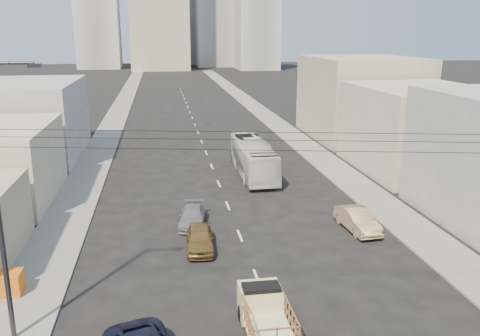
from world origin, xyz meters
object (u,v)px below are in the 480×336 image
object	(u,v)px
sedan_tan	(357,220)
crate_stack	(3,284)
flatbed_pickup	(265,311)
city_bus	(253,158)
sedan_grey	(192,216)
sedan_brown	(200,239)

from	to	relation	value
sedan_tan	crate_stack	bearing A→B (deg)	-170.06
flatbed_pickup	city_bus	bearing A→B (deg)	80.79
flatbed_pickup	sedan_grey	world-z (taller)	flatbed_pickup
sedan_brown	sedan_tan	distance (m)	10.81
sedan_brown	crate_stack	size ratio (longest dim) A/B	2.30
sedan_grey	crate_stack	bearing A→B (deg)	-132.55
sedan_brown	city_bus	bearing A→B (deg)	71.90
flatbed_pickup	sedan_tan	distance (m)	13.93
sedan_grey	sedan_brown	bearing A→B (deg)	-79.97
city_bus	crate_stack	bearing A→B (deg)	-128.93
sedan_brown	sedan_tan	world-z (taller)	sedan_tan
flatbed_pickup	sedan_tan	xyz separation A→B (m)	(8.61, 10.94, -0.36)
city_bus	sedan_tan	distance (m)	15.44
sedan_grey	crate_stack	distance (m)	13.10
sedan_grey	flatbed_pickup	bearing A→B (deg)	-72.89
flatbed_pickup	sedan_grey	xyz separation A→B (m)	(-2.28, 13.68, -0.47)
sedan_brown	sedan_grey	bearing A→B (deg)	95.42
city_bus	sedan_tan	world-z (taller)	city_bus
flatbed_pickup	city_bus	xyz separation A→B (m)	(4.17, 25.70, 0.53)
flatbed_pickup	sedan_grey	size ratio (longest dim) A/B	1.03
sedan_tan	city_bus	bearing A→B (deg)	101.58
flatbed_pickup	city_bus	size ratio (longest dim) A/B	0.38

